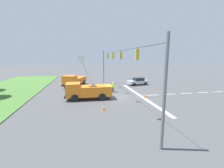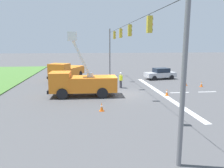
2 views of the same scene
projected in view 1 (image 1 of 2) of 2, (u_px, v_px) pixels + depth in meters
ground_plane at (116, 97)px, 22.12m from camera, size 200.00×200.00×0.00m
lane_markings at (149, 95)px, 23.13m from camera, size 17.60×15.25×0.01m
signal_gantry at (116, 66)px, 21.26m from camera, size 26.20×0.33×7.20m
utility_truck_bucket_lift at (88, 90)px, 20.76m from camera, size 2.48×6.37×5.98m
utility_truck_support_near at (74, 80)px, 30.19m from camera, size 7.09×4.76×2.39m
sedan_silver at (138, 81)px, 31.69m from camera, size 2.50×4.55×1.56m
road_worker at (113, 86)px, 25.00m from camera, size 0.62×0.35×1.77m
traffic_cone_foreground_left at (104, 108)px, 16.48m from camera, size 0.36×0.36×0.65m
traffic_cone_foreground_right at (104, 92)px, 24.08m from camera, size 0.36×0.36×0.66m
traffic_cone_mid_left at (145, 95)px, 21.76m from camera, size 0.36×0.36×0.67m
traffic_cone_near_bucket at (166, 89)px, 26.51m from camera, size 0.36×0.36×0.65m
traffic_cone_lane_edge_a at (155, 88)px, 27.14m from camera, size 0.36×0.36×0.64m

